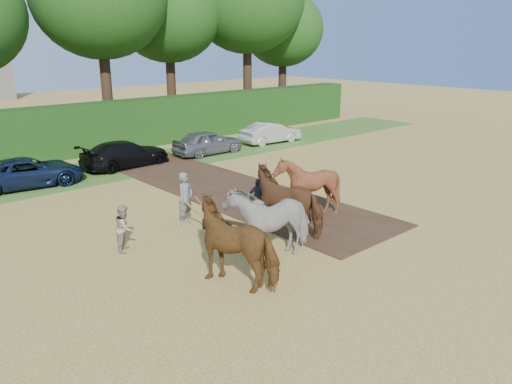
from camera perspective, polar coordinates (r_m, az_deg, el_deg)
ground at (r=17.21m, az=7.35°, el=-5.54°), size 120.00×120.00×0.00m
earth_strip at (r=22.96m, az=-3.43°, el=0.39°), size 4.50×17.00×0.05m
grass_verge at (r=27.92m, az=-14.90°, el=2.80°), size 50.00×5.00×0.03m
hedgerow at (r=31.64m, az=-18.91°, el=6.81°), size 46.00×1.60×3.00m
spectator_near at (r=16.60m, az=-14.78°, el=-3.99°), size 0.92×0.94×1.53m
spectator_far at (r=19.07m, az=0.28°, el=-0.71°), size 0.66×0.97×1.53m
plough_team at (r=16.59m, az=2.39°, el=-1.95°), size 7.86×6.69×2.36m
parked_cars at (r=26.61m, az=-18.65°, el=3.32°), size 30.24×3.10×1.48m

